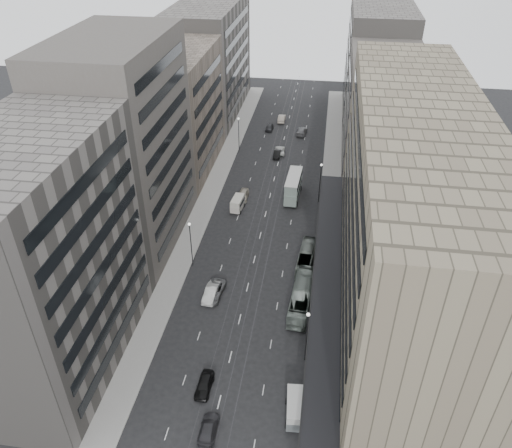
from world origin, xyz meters
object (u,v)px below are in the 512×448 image
Objects in this scene: bus_near at (302,297)px; sedan_1 at (211,293)px; sedan_0 at (204,385)px; pedestrian at (303,448)px; panel_van at (238,203)px; bus_far at (306,258)px; sedan_2 at (214,291)px; vw_microbus at (295,408)px; double_decker at (293,186)px.

sedan_1 is (-13.53, -0.23, -0.83)m from bus_near.
sedan_0 is 14.19m from pedestrian.
bus_far is at bearing -40.80° from panel_van.
sedan_0 is at bearing 61.04° from bus_near.
panel_van reaches higher than sedan_2.
bus_near is 2.36× the size of vw_microbus.
double_decker is 31.90m from sedan_2.
panel_van is at bearing -110.84° from pedestrian.
bus_far is at bearing 39.67° from sedan_1.
sedan_2 is at bearing 121.81° from vw_microbus.
vw_microbus is at bearing -65.38° from panel_van.
sedan_2 is at bearing 54.03° from sedan_1.
bus_near is 30.89m from double_decker.
sedan_0 is (-11.30, 2.13, -0.71)m from vw_microbus.
sedan_1 is (-9.58, -30.85, -1.79)m from double_decker.
sedan_2 is at bearing 100.39° from sedan_0.
panel_van is at bearing 104.26° from vw_microbus.
bus_near reaches higher than sedan_2.
sedan_0 is 16.98m from sedan_2.
bus_far is 1.07× the size of double_decker.
bus_near is at bearing 87.54° from vw_microbus.
bus_far is 28.44m from vw_microbus.
panel_van is 2.17× the size of pedestrian.
double_decker is 32.35m from sedan_1.
sedan_2 is at bearing -82.21° from panel_van.
double_decker is 2.09× the size of panel_van.
bus_near is at bearing 94.61° from bus_far.
double_decker is 1.60× the size of sedan_2.
bus_near is at bearing -80.00° from double_decker.
sedan_0 is 0.89× the size of sedan_1.
bus_near is at bearing -124.67° from pedestrian.
bus_near is 2.38× the size of sedan_1.
sedan_2 is (-13.21, -9.51, -0.55)m from bus_far.
vw_microbus is at bearing -8.88° from sedan_0.
sedan_0 is (-10.67, -26.30, -0.58)m from bus_far.
bus_near reaches higher than panel_van.
panel_van is 50.48m from pedestrian.
vw_microbus is at bearing -114.88° from pedestrian.
bus_far reaches higher than panel_van.
panel_van is at bearing 94.54° from sedan_1.
bus_far is 16.29m from sedan_2.
double_decker is at bearing -74.72° from bus_far.
panel_van reaches higher than pedestrian.
pedestrian is (1.80, -33.06, -0.19)m from bus_far.
vw_microbus is 23.45m from sedan_2.
sedan_0 is at bearing -67.52° from pedestrian.
vw_microbus reaches higher than sedan_2.
bus_far is 33.11m from pedestrian.
pedestrian reaches higher than sedan_1.
sedan_1 is at bearing -124.54° from sedan_2.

